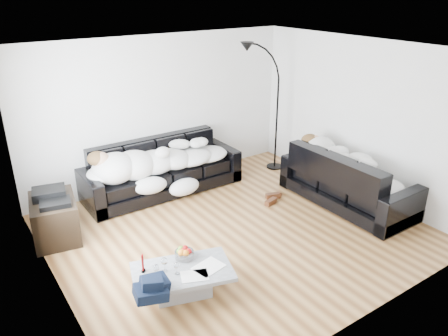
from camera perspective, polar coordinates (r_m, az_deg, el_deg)
ground at (r=6.50m, az=1.51°, el=-8.18°), size 5.00×5.00×0.00m
wall_back at (r=7.78m, az=-8.21°, el=7.38°), size 5.00×0.02×2.60m
wall_left at (r=5.01m, az=-22.26°, el=-3.24°), size 0.02×4.50×2.60m
wall_right at (r=7.61m, az=17.17°, el=6.23°), size 0.02×4.50×2.60m
ceiling at (r=5.61m, az=1.79°, el=15.15°), size 5.00×5.00×0.00m
sofa_back at (r=7.58m, az=-8.08°, el=0.10°), size 2.72×0.94×0.89m
sofa_right at (r=7.36m, az=15.90°, el=-1.28°), size 0.95×2.22×0.90m
sleeper_back at (r=7.46m, az=-7.99°, el=1.43°), size 2.30×0.80×0.46m
sleeper_right at (r=7.28m, az=16.07°, el=0.18°), size 0.81×1.91×0.47m
teal_cushion at (r=7.63m, az=11.93°, el=2.21°), size 0.42×0.38×0.20m
coffee_table at (r=5.27m, az=-5.41°, el=-14.56°), size 1.28×0.97×0.33m
fruit_bowl at (r=5.33m, az=-5.21°, el=-10.95°), size 0.24×0.24×0.14m
wine_glass_a at (r=5.11m, az=-7.78°, el=-12.42°), size 0.09×0.09×0.18m
wine_glass_b at (r=5.04m, az=-8.82°, el=-13.18°), size 0.09×0.09×0.17m
wine_glass_c at (r=5.07m, az=-6.19°, el=-12.89°), size 0.07×0.07×0.15m
candle_left at (r=5.13m, az=-10.61°, el=-12.24°), size 0.04×0.04×0.22m
candle_right at (r=5.15m, az=-10.52°, el=-12.08°), size 0.05×0.05×0.22m
newspaper_a at (r=5.19m, az=-2.04°, el=-12.77°), size 0.39×0.33×0.01m
newspaper_b at (r=5.06m, az=-3.86°, el=-13.83°), size 0.37×0.32×0.01m
navy_jacket at (r=4.76m, az=-9.17°, el=-14.43°), size 0.37×0.32×0.18m
shoes at (r=7.35m, az=6.27°, el=-3.99°), size 0.44×0.33×0.09m
av_cabinet at (r=6.65m, az=-21.22°, el=-6.19°), size 0.75×0.96×0.60m
stereo at (r=6.49m, az=-21.67°, el=-3.38°), size 0.50×0.43×0.13m
floor_lamp at (r=8.34m, az=6.94°, el=6.97°), size 0.82×0.40×2.16m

